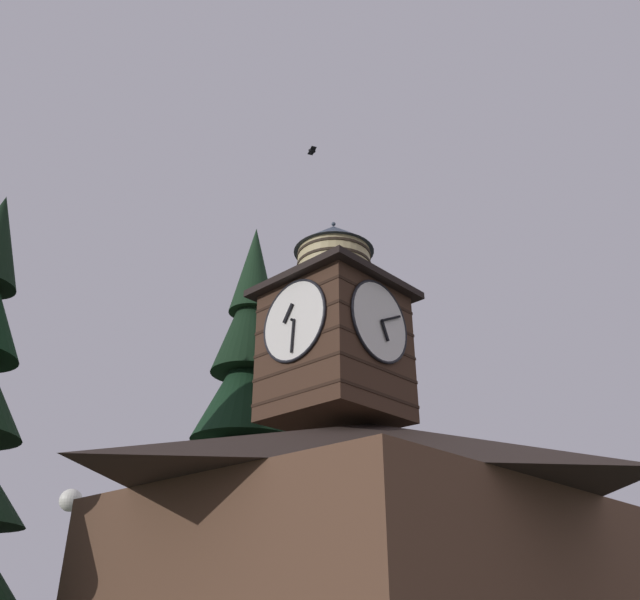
# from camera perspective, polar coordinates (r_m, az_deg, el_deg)

# --- Properties ---
(building_main) EXTENTS (14.19, 12.07, 7.40)m
(building_main) POSITION_cam_1_polar(r_m,az_deg,el_deg) (19.82, 5.05, -21.51)
(building_main) COLOR brown
(building_main) RESTS_ON ground_plane
(clock_tower) EXTENTS (4.57, 4.57, 7.73)m
(clock_tower) POSITION_cam_1_polar(r_m,az_deg,el_deg) (21.35, 1.38, -2.75)
(clock_tower) COLOR #422B1E
(clock_tower) RESTS_ON building_main
(pine_tree_behind) EXTENTS (6.66, 6.66, 17.81)m
(pine_tree_behind) POSITION_cam_1_polar(r_m,az_deg,el_deg) (25.00, -7.00, -13.64)
(pine_tree_behind) COLOR #473323
(pine_tree_behind) RESTS_ON ground_plane
(moon) EXTENTS (2.02, 2.02, 2.02)m
(moon) POSITION_cam_1_polar(r_m,az_deg,el_deg) (63.44, -22.10, -16.80)
(moon) COLOR silver
(flying_bird_high) EXTENTS (0.37, 0.49, 0.15)m
(flying_bird_high) POSITION_cam_1_polar(r_m,az_deg,el_deg) (22.25, -0.74, 13.65)
(flying_bird_high) COLOR black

